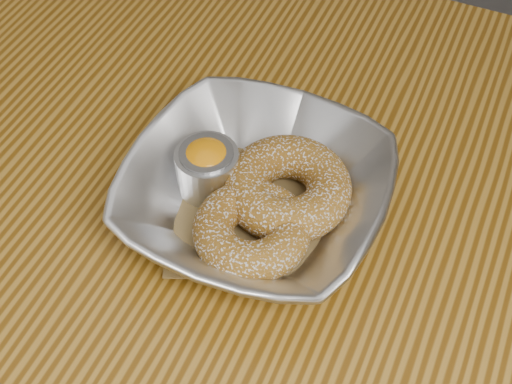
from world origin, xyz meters
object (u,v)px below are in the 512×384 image
at_px(table, 160,269).
at_px(ramekin, 207,167).
at_px(donut_back, 287,188).
at_px(donut_front, 252,230).
at_px(serving_bowl, 256,194).

xyz_separation_m(table, ramekin, (0.04, 0.04, 0.13)).
bearing_deg(table, donut_back, 22.51).
distance_m(table, donut_front, 0.16).
relative_size(donut_back, donut_front, 1.13).
relative_size(donut_back, ramekin, 1.99).
xyz_separation_m(donut_front, ramekin, (-0.06, 0.04, 0.01)).
distance_m(donut_back, donut_front, 0.05).
xyz_separation_m(table, donut_back, (0.11, 0.05, 0.13)).
xyz_separation_m(donut_back, ramekin, (-0.07, -0.01, 0.00)).
xyz_separation_m(table, donut_front, (0.10, -0.00, 0.13)).
height_order(donut_back, donut_front, donut_back).
distance_m(donut_front, ramekin, 0.07).
xyz_separation_m(serving_bowl, donut_front, (0.01, -0.04, 0.00)).
height_order(serving_bowl, donut_front, serving_bowl).
bearing_deg(donut_back, ramekin, -172.26).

